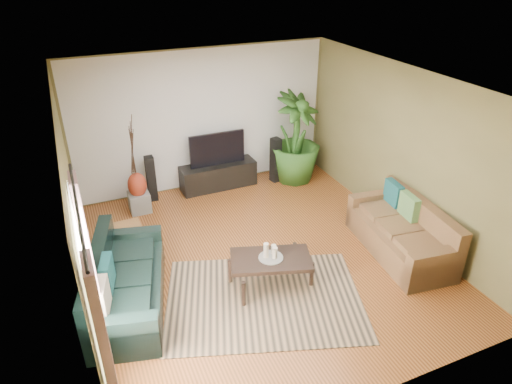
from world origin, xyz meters
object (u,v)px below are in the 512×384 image
sofa_left (127,279)px  pedestal (140,202)px  coffee_table (271,271)px  potted_plant (295,138)px  speaker_left (151,179)px  speaker_right (276,160)px  vase (137,185)px  side_table (128,240)px  tv_stand (218,176)px  television (217,149)px  sofa_right (401,229)px

sofa_left → pedestal: bearing=0.5°
coffee_table → potted_plant: potted_plant is taller
speaker_left → pedestal: size_ratio=2.44×
speaker_left → speaker_right: bearing=-4.6°
pedestal → speaker_right: bearing=2.7°
speaker_left → vase: speaker_left is taller
speaker_right → side_table: size_ratio=1.94×
vase → coffee_table: bearing=-64.9°
tv_stand → speaker_right: speaker_right is taller
television → pedestal: size_ratio=3.02×
television → pedestal: (-1.63, -0.33, -0.64)m
speaker_left → television: bearing=0.1°
television → speaker_right: 1.23m
television → vase: television is taller
potted_plant → vase: bearing=-179.1°
sofa_left → television: (2.21, 2.78, 0.40)m
tv_stand → potted_plant: potted_plant is taller
sofa_right → television: bearing=-143.0°
coffee_table → speaker_left: speaker_left is taller
coffee_table → tv_stand: 3.15m
potted_plant → sofa_left: bearing=-146.4°
television → speaker_right: size_ratio=1.18×
tv_stand → television: size_ratio=1.36×
tv_stand → vase: vase is taller
speaker_left → pedestal: bearing=-132.7°
sofa_right → coffee_table: bearing=-85.2°
speaker_left → side_table: (-0.71, -1.59, -0.20)m
speaker_right → sofa_left: bearing=-154.3°
pedestal → vase: vase is taller
tv_stand → coffee_table: bearing=-96.7°
potted_plant → side_table: bearing=-159.9°
sofa_right → television: 3.74m
speaker_right → pedestal: size_ratio=2.56×
sofa_left → potted_plant: bearing=-42.4°
potted_plant → side_table: potted_plant is taller
sofa_right → vase: size_ratio=4.11×
speaker_left → vase: (-0.31, -0.33, 0.09)m
potted_plant → side_table: (-3.58, -1.31, -0.66)m
potted_plant → vase: 3.20m
coffee_table → vase: size_ratio=2.39×
sofa_left → pedestal: size_ratio=5.51×
speaker_right → potted_plant: potted_plant is taller
sofa_left → speaker_right: bearing=-38.5°
side_table → sofa_right: bearing=-22.7°
sofa_left → tv_stand: 3.56m
speaker_left → speaker_right: size_ratio=0.95×
pedestal → side_table: bearing=-107.8°
sofa_left → sofa_right: size_ratio=1.05×
coffee_table → speaker_right: 3.29m
tv_stand → sofa_right: bearing=-61.0°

